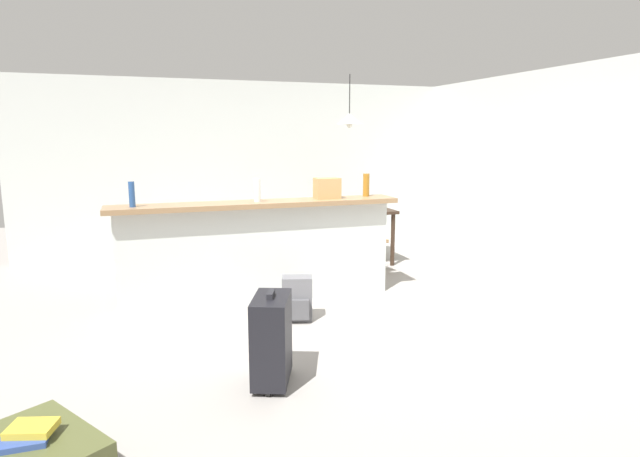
# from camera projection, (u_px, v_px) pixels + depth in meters

# --- Properties ---
(ground_plane) EXTENTS (13.00, 13.00, 0.05)m
(ground_plane) POSITION_uv_depth(u_px,v_px,m) (318.00, 314.00, 5.19)
(ground_plane) COLOR gray
(wall_back) EXTENTS (6.60, 0.10, 2.50)m
(wall_back) POSITION_uv_depth(u_px,v_px,m) (253.00, 168.00, 7.80)
(wall_back) COLOR silver
(wall_back) RESTS_ON ground_plane
(wall_right) EXTENTS (0.10, 6.00, 2.50)m
(wall_right) POSITION_uv_depth(u_px,v_px,m) (554.00, 176.00, 6.21)
(wall_right) COLOR silver
(wall_right) RESTS_ON ground_plane
(partition_half_wall) EXTENTS (2.80, 0.20, 1.01)m
(partition_half_wall) POSITION_uv_depth(u_px,v_px,m) (259.00, 255.00, 5.43)
(partition_half_wall) COLOR silver
(partition_half_wall) RESTS_ON ground_plane
(bar_countertop) EXTENTS (2.96, 0.40, 0.05)m
(bar_countertop) POSITION_uv_depth(u_px,v_px,m) (258.00, 204.00, 5.34)
(bar_countertop) COLOR #93704C
(bar_countertop) RESTS_ON partition_half_wall
(bottle_blue) EXTENTS (0.06, 0.06, 0.24)m
(bottle_blue) POSITION_uv_depth(u_px,v_px,m) (132.00, 194.00, 4.90)
(bottle_blue) COLOR #284C89
(bottle_blue) RESTS_ON bar_countertop
(bottle_white) EXTENTS (0.07, 0.07, 0.24)m
(bottle_white) POSITION_uv_depth(u_px,v_px,m) (257.00, 190.00, 5.29)
(bottle_white) COLOR silver
(bottle_white) RESTS_ON bar_countertop
(bottle_amber) EXTENTS (0.07, 0.07, 0.25)m
(bottle_amber) POSITION_uv_depth(u_px,v_px,m) (366.00, 185.00, 5.78)
(bottle_amber) COLOR #9E661E
(bottle_amber) RESTS_ON bar_countertop
(grocery_bag) EXTENTS (0.26, 0.18, 0.22)m
(grocery_bag) POSITION_uv_depth(u_px,v_px,m) (327.00, 188.00, 5.58)
(grocery_bag) COLOR tan
(grocery_bag) RESTS_ON bar_countertop
(dining_table) EXTENTS (1.10, 0.80, 0.74)m
(dining_table) POSITION_uv_depth(u_px,v_px,m) (349.00, 216.00, 7.10)
(dining_table) COLOR #332319
(dining_table) RESTS_ON ground_plane
(dining_chair_near_partition) EXTENTS (0.45, 0.45, 0.93)m
(dining_chair_near_partition) POSITION_uv_depth(u_px,v_px,m) (363.00, 232.00, 6.63)
(dining_chair_near_partition) COLOR #9E754C
(dining_chair_near_partition) RESTS_ON ground_plane
(pendant_lamp) EXTENTS (0.34, 0.34, 0.68)m
(pendant_lamp) POSITION_uv_depth(u_px,v_px,m) (349.00, 119.00, 6.84)
(pendant_lamp) COLOR black
(suitcase_upright_black) EXTENTS (0.39, 0.50, 0.67)m
(suitcase_upright_black) POSITION_uv_depth(u_px,v_px,m) (272.00, 339.00, 3.64)
(suitcase_upright_black) COLOR black
(suitcase_upright_black) RESTS_ON ground_plane
(backpack_grey) EXTENTS (0.32, 0.30, 0.42)m
(backpack_grey) POSITION_uv_depth(u_px,v_px,m) (297.00, 299.00, 4.93)
(backpack_grey) COLOR slate
(backpack_grey) RESTS_ON ground_plane
(book_stack) EXTENTS (0.27, 0.24, 0.07)m
(book_stack) POSITION_uv_depth(u_px,v_px,m) (28.00, 434.00, 2.61)
(book_stack) COLOR #334C99
(book_stack) RESTS_ON suitcase_flat_olive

